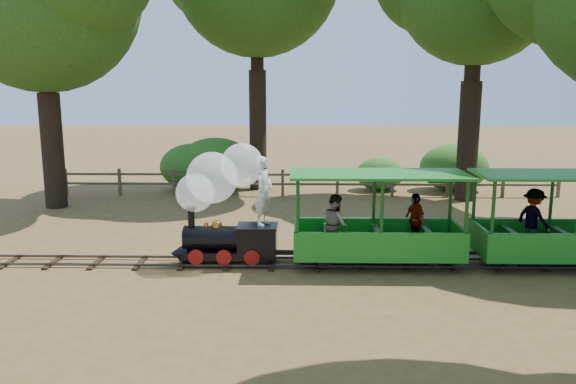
{
  "coord_description": "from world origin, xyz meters",
  "views": [
    {
      "loc": [
        -0.37,
        -12.18,
        4.0
      ],
      "look_at": [
        -0.64,
        0.5,
        1.59
      ],
      "focal_mm": 35.0,
      "sensor_mm": 36.0,
      "label": 1
    }
  ],
  "objects_px": {
    "locomotive": "(223,196)",
    "carriage_front": "(374,230)",
    "carriage_rear": "(559,229)",
    "fence": "(310,181)"
  },
  "relations": [
    {
      "from": "locomotive",
      "to": "carriage_front",
      "type": "bearing_deg",
      "value": -1.88
    },
    {
      "from": "carriage_rear",
      "to": "fence",
      "type": "height_order",
      "value": "carriage_rear"
    },
    {
      "from": "carriage_front",
      "to": "fence",
      "type": "distance_m",
      "value": 8.14
    },
    {
      "from": "locomotive",
      "to": "fence",
      "type": "bearing_deg",
      "value": 75.2
    },
    {
      "from": "locomotive",
      "to": "fence",
      "type": "distance_m",
      "value": 8.26
    },
    {
      "from": "locomotive",
      "to": "carriage_front",
      "type": "height_order",
      "value": "locomotive"
    },
    {
      "from": "carriage_rear",
      "to": "fence",
      "type": "distance_m",
      "value": 9.64
    },
    {
      "from": "locomotive",
      "to": "carriage_front",
      "type": "distance_m",
      "value": 3.47
    },
    {
      "from": "carriage_front",
      "to": "fence",
      "type": "xyz_separation_m",
      "value": [
        -1.29,
        8.04,
        -0.26
      ]
    },
    {
      "from": "carriage_front",
      "to": "carriage_rear",
      "type": "relative_size",
      "value": 1.0
    }
  ]
}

